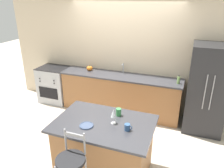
{
  "coord_description": "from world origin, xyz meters",
  "views": [
    {
      "loc": [
        1.44,
        -4.08,
        2.62
      ],
      "look_at": [
        0.15,
        -0.61,
        1.1
      ],
      "focal_mm": 35.0,
      "sensor_mm": 36.0,
      "label": 1
    }
  ],
  "objects_px": {
    "dinner_plate": "(86,125)",
    "soap_bottle": "(178,80)",
    "refrigerator": "(207,89)",
    "oven_range": "(55,84)",
    "wine_glass": "(113,114)",
    "bar_stool_near": "(72,168)",
    "pumpkin_decoration": "(90,68)",
    "coffee_mug": "(127,127)",
    "tumbler_cup": "(119,112)"
  },
  "relations": [
    {
      "from": "refrigerator",
      "to": "soap_bottle",
      "type": "relative_size",
      "value": 9.59
    },
    {
      "from": "dinner_plate",
      "to": "soap_bottle",
      "type": "xyz_separation_m",
      "value": [
        1.08,
        2.03,
        0.09
      ]
    },
    {
      "from": "dinner_plate",
      "to": "tumbler_cup",
      "type": "bearing_deg",
      "value": 52.93
    },
    {
      "from": "pumpkin_decoration",
      "to": "soap_bottle",
      "type": "xyz_separation_m",
      "value": [
        2.07,
        -0.13,
        0.02
      ]
    },
    {
      "from": "bar_stool_near",
      "to": "coffee_mug",
      "type": "xyz_separation_m",
      "value": [
        0.52,
        0.64,
        0.32
      ]
    },
    {
      "from": "soap_bottle",
      "to": "tumbler_cup",
      "type": "bearing_deg",
      "value": -115.33
    },
    {
      "from": "refrigerator",
      "to": "tumbler_cup",
      "type": "distance_m",
      "value": 2.05
    },
    {
      "from": "wine_glass",
      "to": "coffee_mug",
      "type": "xyz_separation_m",
      "value": [
        0.24,
        -0.1,
        -0.11
      ]
    },
    {
      "from": "bar_stool_near",
      "to": "tumbler_cup",
      "type": "height_order",
      "value": "bar_stool_near"
    },
    {
      "from": "dinner_plate",
      "to": "pumpkin_decoration",
      "type": "xyz_separation_m",
      "value": [
        -0.99,
        2.15,
        0.07
      ]
    },
    {
      "from": "coffee_mug",
      "to": "tumbler_cup",
      "type": "xyz_separation_m",
      "value": [
        -0.24,
        0.33,
        0.01
      ]
    },
    {
      "from": "tumbler_cup",
      "to": "pumpkin_decoration",
      "type": "xyz_separation_m",
      "value": [
        -1.32,
        1.72,
        0.02
      ]
    },
    {
      "from": "dinner_plate",
      "to": "wine_glass",
      "type": "xyz_separation_m",
      "value": [
        0.33,
        0.2,
        0.15
      ]
    },
    {
      "from": "bar_stool_near",
      "to": "coffee_mug",
      "type": "height_order",
      "value": "bar_stool_near"
    },
    {
      "from": "oven_range",
      "to": "coffee_mug",
      "type": "bearing_deg",
      "value": -37.89
    },
    {
      "from": "soap_bottle",
      "to": "refrigerator",
      "type": "bearing_deg",
      "value": -1.3
    },
    {
      "from": "wine_glass",
      "to": "bar_stool_near",
      "type": "bearing_deg",
      "value": -111.03
    },
    {
      "from": "dinner_plate",
      "to": "coffee_mug",
      "type": "height_order",
      "value": "coffee_mug"
    },
    {
      "from": "refrigerator",
      "to": "pumpkin_decoration",
      "type": "bearing_deg",
      "value": 176.96
    },
    {
      "from": "refrigerator",
      "to": "oven_range",
      "type": "distance_m",
      "value": 3.63
    },
    {
      "from": "bar_stool_near",
      "to": "pumpkin_decoration",
      "type": "height_order",
      "value": "bar_stool_near"
    },
    {
      "from": "dinner_plate",
      "to": "soap_bottle",
      "type": "height_order",
      "value": "soap_bottle"
    },
    {
      "from": "dinner_plate",
      "to": "tumbler_cup",
      "type": "xyz_separation_m",
      "value": [
        0.33,
        0.44,
        0.05
      ]
    },
    {
      "from": "wine_glass",
      "to": "tumbler_cup",
      "type": "distance_m",
      "value": 0.25
    },
    {
      "from": "dinner_plate",
      "to": "wine_glass",
      "type": "relative_size",
      "value": 0.92
    },
    {
      "from": "oven_range",
      "to": "dinner_plate",
      "type": "bearing_deg",
      "value": -46.57
    },
    {
      "from": "bar_stool_near",
      "to": "coffee_mug",
      "type": "bearing_deg",
      "value": 50.72
    },
    {
      "from": "refrigerator",
      "to": "pumpkin_decoration",
      "type": "height_order",
      "value": "refrigerator"
    },
    {
      "from": "wine_glass",
      "to": "tumbler_cup",
      "type": "height_order",
      "value": "wine_glass"
    },
    {
      "from": "oven_range",
      "to": "coffee_mug",
      "type": "xyz_separation_m",
      "value": [
        2.53,
        -1.97,
        0.49
      ]
    },
    {
      "from": "tumbler_cup",
      "to": "pumpkin_decoration",
      "type": "distance_m",
      "value": 2.16
    },
    {
      "from": "refrigerator",
      "to": "dinner_plate",
      "type": "bearing_deg",
      "value": -129.15
    },
    {
      "from": "oven_range",
      "to": "soap_bottle",
      "type": "bearing_deg",
      "value": -0.86
    },
    {
      "from": "oven_range",
      "to": "soap_bottle",
      "type": "relative_size",
      "value": 4.95
    },
    {
      "from": "coffee_mug",
      "to": "wine_glass",
      "type": "bearing_deg",
      "value": 157.38
    },
    {
      "from": "oven_range",
      "to": "bar_stool_near",
      "type": "height_order",
      "value": "bar_stool_near"
    },
    {
      "from": "dinner_plate",
      "to": "oven_range",
      "type": "bearing_deg",
      "value": 133.43
    },
    {
      "from": "wine_glass",
      "to": "dinner_plate",
      "type": "bearing_deg",
      "value": -148.75
    },
    {
      "from": "dinner_plate",
      "to": "coffee_mug",
      "type": "xyz_separation_m",
      "value": [
        0.57,
        0.1,
        0.04
      ]
    },
    {
      "from": "pumpkin_decoration",
      "to": "soap_bottle",
      "type": "height_order",
      "value": "soap_bottle"
    },
    {
      "from": "wine_glass",
      "to": "soap_bottle",
      "type": "xyz_separation_m",
      "value": [
        0.75,
        1.83,
        -0.05
      ]
    },
    {
      "from": "dinner_plate",
      "to": "soap_bottle",
      "type": "relative_size",
      "value": 1.08
    },
    {
      "from": "pumpkin_decoration",
      "to": "wine_glass",
      "type": "bearing_deg",
      "value": -55.97
    },
    {
      "from": "coffee_mug",
      "to": "pumpkin_decoration",
      "type": "xyz_separation_m",
      "value": [
        -1.56,
        2.05,
        0.03
      ]
    },
    {
      "from": "dinner_plate",
      "to": "pumpkin_decoration",
      "type": "relative_size",
      "value": 1.4
    },
    {
      "from": "bar_stool_near",
      "to": "wine_glass",
      "type": "distance_m",
      "value": 0.9
    },
    {
      "from": "bar_stool_near",
      "to": "dinner_plate",
      "type": "bearing_deg",
      "value": 95.09
    },
    {
      "from": "dinner_plate",
      "to": "refrigerator",
      "type": "bearing_deg",
      "value": 50.85
    },
    {
      "from": "wine_glass",
      "to": "pumpkin_decoration",
      "type": "relative_size",
      "value": 1.52
    },
    {
      "from": "refrigerator",
      "to": "coffee_mug",
      "type": "distance_m",
      "value": 2.19
    }
  ]
}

